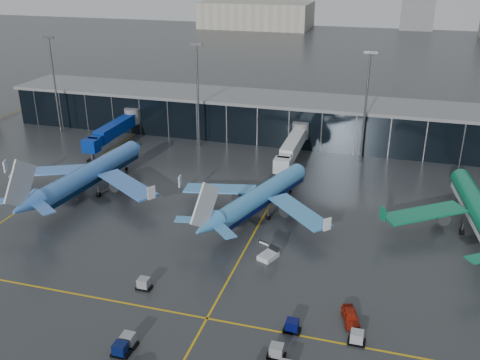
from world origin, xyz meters
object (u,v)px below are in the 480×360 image
(airliner_arkefly, at_px, (90,162))
(airliner_klm_near, at_px, (262,184))
(baggage_carts, at_px, (230,340))
(mobile_airstair, at_px, (268,254))
(service_van_red, at_px, (351,316))

(airliner_arkefly, bearing_deg, airliner_klm_near, 5.99)
(baggage_carts, height_order, mobile_airstair, mobile_airstair)
(service_van_red, bearing_deg, airliner_arkefly, 136.48)
(airliner_arkefly, xyz_separation_m, baggage_carts, (40.78, -36.98, -5.56))
(baggage_carts, relative_size, mobile_airstair, 8.64)
(airliner_arkefly, bearing_deg, mobile_airstair, -15.02)
(service_van_red, bearing_deg, mobile_airstair, 122.46)
(airliner_arkefly, height_order, service_van_red, airliner_arkefly)
(airliner_arkefly, relative_size, service_van_red, 8.63)
(mobile_airstair, bearing_deg, service_van_red, -18.79)
(mobile_airstair, bearing_deg, airliner_arkefly, -178.78)
(airliner_klm_near, xyz_separation_m, mobile_airstair, (5.00, -15.62, -4.97))
(mobile_airstair, xyz_separation_m, service_van_red, (14.11, -12.37, 0.04))
(baggage_carts, distance_m, mobile_airstair, 21.24)
(airliner_arkefly, relative_size, mobile_airstair, 10.83)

